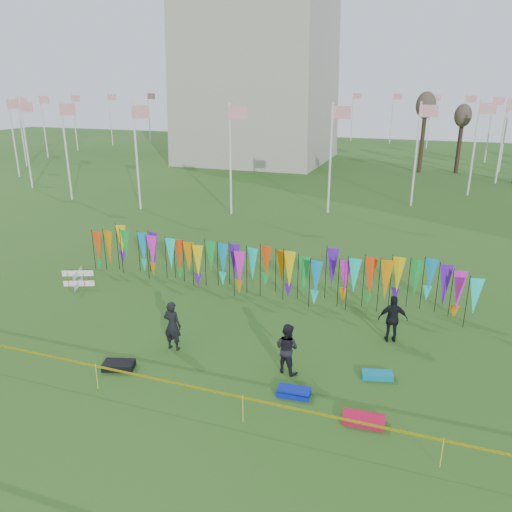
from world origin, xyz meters
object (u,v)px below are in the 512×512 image
(person_mid, at_px, (287,348))
(kite_bag_red, at_px, (364,420))
(kite_bag_black, at_px, (119,365))
(kite_bag_teal, at_px, (377,375))
(person_right, at_px, (393,319))
(person_left, at_px, (172,326))
(kite_bag_blue, at_px, (294,392))
(box_kite, at_px, (78,278))

(person_mid, xyz_separation_m, kite_bag_red, (2.85, -1.88, -0.77))
(kite_bag_black, height_order, kite_bag_teal, kite_bag_black)
(person_mid, bearing_deg, person_right, -115.42)
(kite_bag_red, xyz_separation_m, kite_bag_teal, (0.09, 2.51, -0.01))
(person_left, bearing_deg, kite_bag_black, 61.64)
(kite_bag_blue, distance_m, kite_bag_red, 2.34)
(person_mid, height_order, kite_bag_teal, person_mid)
(kite_bag_blue, bearing_deg, person_mid, 115.75)
(box_kite, bearing_deg, person_left, -27.73)
(kite_bag_red, bearing_deg, box_kite, 158.27)
(person_left, distance_m, person_right, 8.17)
(kite_bag_black, distance_m, kite_bag_teal, 8.74)
(person_mid, xyz_separation_m, kite_bag_black, (-5.46, -1.76, -0.76))
(box_kite, distance_m, kite_bag_black, 8.25)
(kite_bag_blue, bearing_deg, kite_bag_red, -15.59)
(box_kite, distance_m, person_left, 8.11)
(person_left, bearing_deg, kite_bag_blue, 167.75)
(kite_bag_red, bearing_deg, kite_bag_black, 179.20)
(box_kite, relative_size, person_left, 0.44)
(box_kite, relative_size, kite_bag_blue, 0.81)
(person_mid, distance_m, kite_bag_teal, 3.12)
(box_kite, relative_size, person_right, 0.45)
(person_left, height_order, kite_bag_blue, person_left)
(person_mid, xyz_separation_m, person_right, (3.14, 3.36, 0.04))
(kite_bag_black, xyz_separation_m, kite_bag_teal, (8.41, 2.39, -0.02))
(person_right, height_order, kite_bag_teal, person_right)
(kite_bag_blue, distance_m, kite_bag_black, 6.08)
(kite_bag_red, distance_m, kite_bag_black, 8.32)
(person_mid, relative_size, kite_bag_black, 1.70)
(kite_bag_teal, bearing_deg, person_left, -175.67)
(box_kite, bearing_deg, kite_bag_red, -21.73)
(person_right, relative_size, kite_bag_blue, 1.80)
(kite_bag_black, bearing_deg, kite_bag_teal, 15.90)
(kite_bag_blue, relative_size, kite_bag_red, 0.86)
(box_kite, height_order, kite_bag_black, box_kite)
(person_right, xyz_separation_m, kite_bag_red, (-0.29, -5.24, -0.82))
(box_kite, xyz_separation_m, kite_bag_black, (6.05, -5.61, -0.30))
(box_kite, relative_size, kite_bag_teal, 0.83)
(person_right, height_order, kite_bag_red, person_right)
(box_kite, bearing_deg, kite_bag_teal, -12.53)
(person_right, relative_size, kite_bag_teal, 1.85)
(person_left, bearing_deg, kite_bag_red, 167.58)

